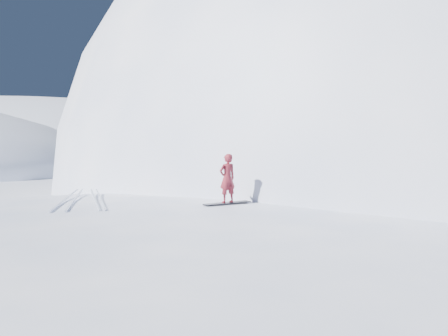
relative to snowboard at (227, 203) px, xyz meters
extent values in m
plane|color=white|center=(-3.42, -3.36, -2.41)|extent=(400.00, 400.00, 0.00)
ellipsoid|color=white|center=(-2.42, -0.36, -2.41)|extent=(36.00, 28.00, 4.80)
ellipsoid|color=white|center=(18.58, 22.64, -2.41)|extent=(60.00, 56.00, 56.00)
ellipsoid|color=white|center=(6.58, 16.64, -2.41)|extent=(28.00, 24.00, 18.00)
ellipsoid|color=white|center=(-43.42, 106.64, -2.41)|extent=(140.00, 90.00, 36.00)
ellipsoid|color=white|center=(-5.42, 2.64, -2.41)|extent=(7.00, 6.30, 1.00)
ellipsoid|color=white|center=(3.58, 0.64, -2.41)|extent=(4.00, 3.60, 0.60)
cube|color=black|center=(0.00, 0.00, 0.00)|extent=(1.64, 1.03, 0.03)
imported|color=maroon|center=(0.00, 0.00, 0.80)|extent=(0.68, 0.60, 1.58)
cube|color=silver|center=(-5.56, 1.87, 0.01)|extent=(0.79, 5.96, 0.04)
cube|color=silver|center=(-5.24, 1.87, 0.01)|extent=(1.02, 5.93, 0.04)
cube|color=silver|center=(-4.58, 1.87, 0.01)|extent=(1.56, 5.82, 0.04)
cube|color=silver|center=(-4.38, 1.87, 0.01)|extent=(1.51, 5.84, 0.04)
camera|label=1|loc=(-1.49, -12.76, 1.81)|focal=32.00mm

